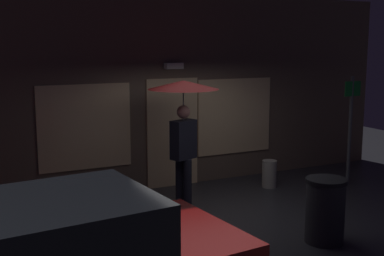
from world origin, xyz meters
TOP-DOWN VIEW (x-y plane):
  - ground_plane at (0.00, 0.00)m, footprint 18.00×18.00m
  - building_facade at (-0.00, 2.35)m, footprint 10.33×0.48m
  - person_with_umbrella at (-0.34, 0.94)m, footprint 1.25×1.25m
  - street_sign_post at (3.31, 0.70)m, footprint 0.40×0.07m
  - sidewalk_bollard at (1.71, 1.22)m, footprint 0.29×0.29m
  - sidewalk_bollard_2 at (-1.61, 1.34)m, footprint 0.28×0.28m
  - trash_bin at (0.79, -1.54)m, footprint 0.59×0.59m

SIDE VIEW (x-z plane):
  - ground_plane at x=0.00m, z-range 0.00..0.00m
  - sidewalk_bollard_2 at x=-1.61m, z-range 0.00..0.48m
  - sidewalk_bollard at x=1.71m, z-range 0.00..0.55m
  - trash_bin at x=0.79m, z-range 0.00..0.96m
  - street_sign_post at x=3.31m, z-range 0.16..2.39m
  - person_with_umbrella at x=-0.34m, z-range 0.65..2.90m
  - building_facade at x=0.00m, z-range -0.02..3.84m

